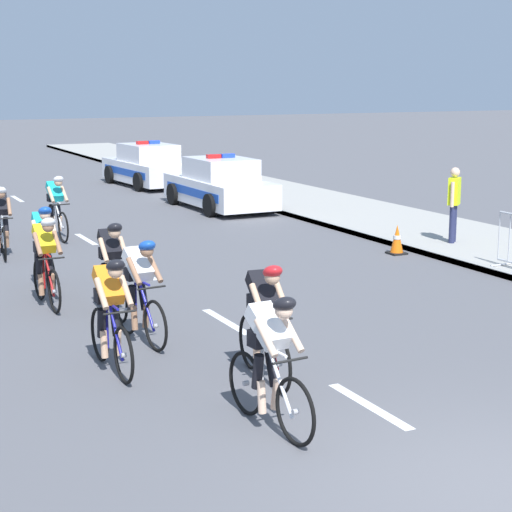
% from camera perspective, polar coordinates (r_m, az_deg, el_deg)
% --- Properties ---
extents(sidewalk_slab, '(3.61, 60.00, 0.12)m').
position_cam_1_polar(sidewalk_slab, '(23.80, 7.55, 2.52)').
color(sidewalk_slab, '#A3A099').
rests_on(sidewalk_slab, ground).
extents(kerb_edge, '(0.16, 60.00, 0.13)m').
position_cam_1_polar(kerb_edge, '(22.90, 3.96, 2.26)').
color(kerb_edge, '#9E9E99').
rests_on(kerb_edge, ground).
extents(lane_markings_centre, '(0.14, 25.60, 0.01)m').
position_cam_1_polar(lane_markings_centre, '(17.26, -7.45, -1.03)').
color(lane_markings_centre, white).
rests_on(lane_markings_centre, ground).
extents(cyclist_lead, '(0.44, 1.72, 1.56)m').
position_cam_1_polar(cyclist_lead, '(9.31, 0.95, -6.73)').
color(cyclist_lead, black).
rests_on(cyclist_lead, ground).
extents(cyclist_second, '(0.45, 1.72, 1.56)m').
position_cam_1_polar(cyclist_second, '(10.80, 0.55, -4.16)').
color(cyclist_second, black).
rests_on(cyclist_second, ground).
extents(cyclist_third, '(0.42, 1.72, 1.56)m').
position_cam_1_polar(cyclist_third, '(11.27, -9.43, -3.66)').
color(cyclist_third, black).
rests_on(cyclist_third, ground).
extents(cyclist_fourth, '(0.45, 1.72, 1.56)m').
position_cam_1_polar(cyclist_fourth, '(12.48, -7.53, -2.14)').
color(cyclist_fourth, black).
rests_on(cyclist_fourth, ground).
extents(cyclist_fifth, '(0.42, 1.72, 1.56)m').
position_cam_1_polar(cyclist_fifth, '(14.03, -9.37, -0.69)').
color(cyclist_fifth, black).
rests_on(cyclist_fifth, ground).
extents(cyclist_sixth, '(0.42, 1.72, 1.56)m').
position_cam_1_polar(cyclist_sixth, '(14.75, -13.50, -0.26)').
color(cyclist_sixth, black).
rests_on(cyclist_sixth, ground).
extents(cyclist_seventh, '(0.42, 1.72, 1.56)m').
position_cam_1_polar(cyclist_seventh, '(16.03, -13.63, 0.65)').
color(cyclist_seventh, black).
rests_on(cyclist_seventh, ground).
extents(cyclist_eighth, '(0.45, 1.72, 1.56)m').
position_cam_1_polar(cyclist_eighth, '(19.18, -16.21, 2.24)').
color(cyclist_eighth, black).
rests_on(cyclist_eighth, ground).
extents(cyclist_ninth, '(0.43, 1.72, 1.56)m').
position_cam_1_polar(cyclist_ninth, '(20.97, -12.86, 3.15)').
color(cyclist_ninth, black).
rests_on(cyclist_ninth, ground).
extents(police_car_nearest, '(2.04, 4.42, 1.59)m').
position_cam_1_polar(police_car_nearest, '(25.54, -2.38, 4.61)').
color(police_car_nearest, white).
rests_on(police_car_nearest, ground).
extents(police_car_second, '(2.22, 4.51, 1.59)m').
position_cam_1_polar(police_car_second, '(31.35, -7.05, 5.79)').
color(police_car_second, white).
rests_on(police_car_second, ground).
extents(traffic_cone_far, '(0.36, 0.36, 0.64)m').
position_cam_1_polar(traffic_cone_far, '(19.06, 9.15, 1.04)').
color(traffic_cone_far, black).
rests_on(traffic_cone_far, ground).
extents(spectator_closest, '(0.45, 0.40, 1.68)m').
position_cam_1_polar(spectator_closest, '(19.92, 12.74, 3.60)').
color(spectator_closest, '#23284C').
rests_on(spectator_closest, sidewalk_slab).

